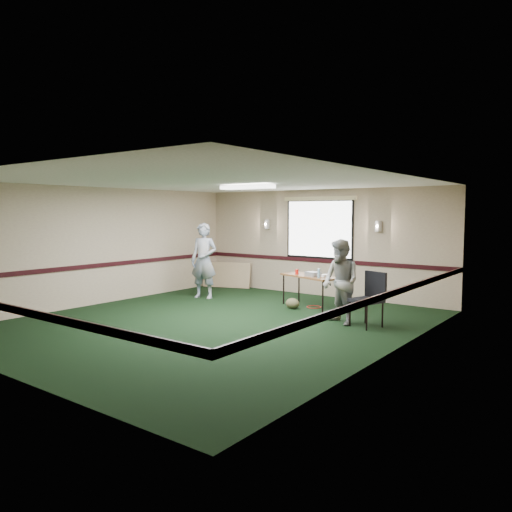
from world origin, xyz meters
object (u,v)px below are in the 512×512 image
Objects in this scene: folding_table at (310,278)px; projector at (313,274)px; conference_chair at (370,295)px; person_right at (341,282)px; person_left at (204,261)px.

folding_table is 5.23× the size of projector.
person_right reaches higher than conference_chair.
conference_chair reaches higher than projector.
folding_table is 2.80m from person_left.
conference_chair is 0.55× the size of person_left.
person_left is at bearing -162.06° from person_right.
projector is 0.18× the size of person_right.
person_right reaches higher than folding_table.
person_left is at bearing -166.74° from conference_chair.
folding_table is 1.73m from person_right.
person_left is (-4.58, 0.42, 0.34)m from conference_chair.
person_right is at bearing -21.86° from folding_table.
folding_table is 2.07m from conference_chair.
conference_chair is (1.84, -0.93, -0.07)m from folding_table.
conference_chair is at bearing 44.80° from person_right.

